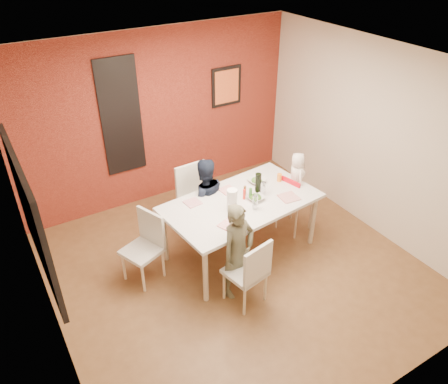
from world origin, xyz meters
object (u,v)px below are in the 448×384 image
chair_near (250,271)px  high_chair (294,199)px  dining_table (241,206)px  child_far (204,201)px  child_near (238,251)px  paper_towel_roll (232,200)px  chair_far (196,196)px  wine_bottle (258,184)px  chair_left (146,243)px  toddler (296,177)px

chair_near → high_chair: (1.36, 0.90, 0.03)m
dining_table → high_chair: high_chair is taller
chair_near → child_far: child_far is taller
child_near → paper_towel_roll: child_near is taller
chair_far → child_far: size_ratio=0.82×
high_chair → child_near: bearing=102.9°
high_chair → wine_bottle: (-0.64, 0.00, 0.45)m
high_chair → paper_towel_roll: size_ratio=3.02×
child_near → wine_bottle: child_near is taller
chair_far → dining_table: bearing=-72.8°
dining_table → paper_towel_roll: (-0.22, -0.11, 0.22)m
chair_near → high_chair: bearing=-157.5°
chair_left → dining_table: bearing=58.7°
chair_far → chair_left: chair_far is taller
child_near → toddler: bearing=15.1°
paper_towel_roll → child_far: bearing=94.8°
toddler → wine_bottle: toddler is taller
child_far → toddler: (1.21, -0.48, 0.26)m
chair_far → chair_near: bearing=-98.0°
chair_near → paper_towel_roll: paper_towel_roll is taller
child_near → paper_towel_roll: 0.67m
chair_far → toddler: size_ratio=1.43×
chair_near → paper_towel_roll: (0.22, 0.76, 0.47)m
wine_bottle → paper_towel_roll: wine_bottle is taller
chair_far → child_near: 1.42m
chair_near → paper_towel_roll: bearing=-117.3°
chair_left → child_far: 1.05m
chair_far → child_near: bearing=-99.7°
child_far → chair_left: bearing=27.3°
toddler → paper_towel_roll: (-1.16, -0.15, 0.09)m
chair_near → toddler: toddler is taller
chair_left → child_far: child_far is taller
child_near → wine_bottle: 1.05m
chair_left → toddler: (2.22, -0.18, 0.38)m
chair_left → child_near: bearing=22.4°
wine_bottle → chair_near: bearing=-128.4°
chair_far → chair_left: bearing=-153.5°
dining_table → high_chair: size_ratio=2.34×
wine_bottle → paper_towel_roll: size_ratio=1.03×
chair_near → high_chair: chair_near is taller
chair_left → toddler: size_ratio=1.28×
toddler → chair_far: bearing=76.1°
dining_table → toddler: (0.94, 0.04, 0.13)m
child_far → chair_near: bearing=93.9°
child_near → child_far: same height
chair_far → toddler: 1.46m
high_chair → toddler: (0.02, 0.01, 0.35)m
chair_near → toddler: 1.70m
chair_left → wine_bottle: bearing=61.5°
child_near → chair_near: bearing=-96.8°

